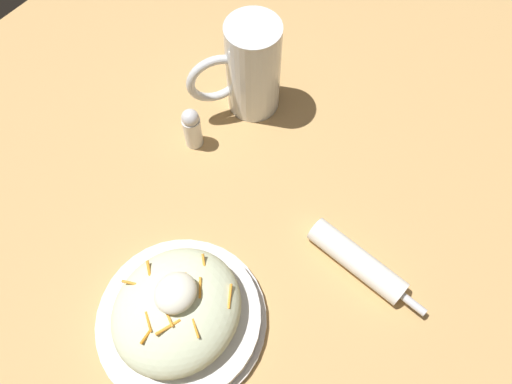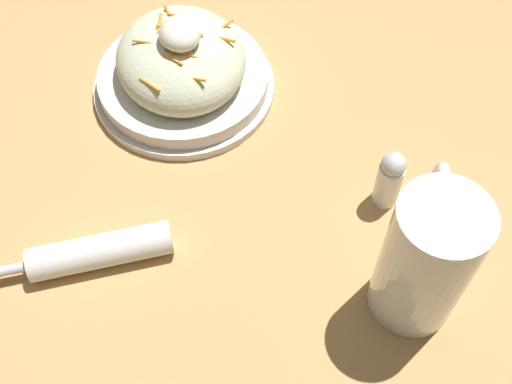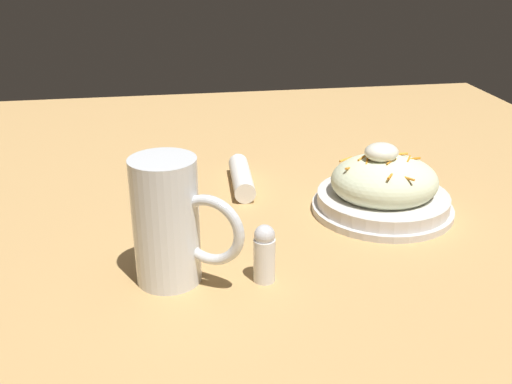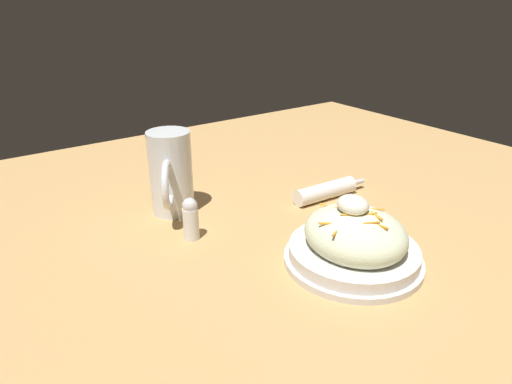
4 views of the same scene
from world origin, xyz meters
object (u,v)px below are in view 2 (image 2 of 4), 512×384
object	(u,v)px
salad_plate	(182,68)
salt_shaker	(390,178)
beer_mug	(424,263)
napkin_roll	(99,251)

from	to	relation	value
salad_plate	salt_shaker	bearing A→B (deg)	-141.84
salad_plate	beer_mug	bearing A→B (deg)	-155.70
beer_mug	salt_shaker	xyz separation A→B (m)	(0.12, -0.02, -0.03)
salad_plate	salt_shaker	world-z (taller)	salad_plate
salad_plate	beer_mug	world-z (taller)	beer_mug
beer_mug	napkin_roll	size ratio (longest dim) A/B	0.90
salad_plate	napkin_roll	bearing A→B (deg)	146.30
napkin_roll	salt_shaker	world-z (taller)	salt_shaker
napkin_roll	salad_plate	bearing A→B (deg)	-33.70
beer_mug	salt_shaker	distance (m)	0.12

